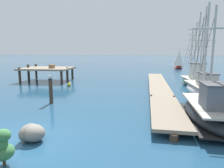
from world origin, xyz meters
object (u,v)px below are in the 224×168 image
at_px(perched_seagull, 50,77).
at_px(coastal_shrub, 2,146).
at_px(distant_sailboat, 179,59).
at_px(shore_rock_near_right, 31,133).
at_px(fishing_boat_0, 195,78).
at_px(mooring_piling, 51,91).
at_px(mooring_buoy, 69,84).
at_px(fishing_boat_1, 203,89).
at_px(fishing_boat_2, 210,111).

xyz_separation_m(perched_seagull, coastal_shrub, (2.55, -7.40, -1.23)).
bearing_deg(distant_sailboat, shore_rock_near_right, -103.66).
distance_m(fishing_boat_0, shore_rock_near_right, 17.97).
bearing_deg(distant_sailboat, mooring_piling, -109.59).
bearing_deg(mooring_buoy, fishing_boat_1, -11.01).
height_order(perched_seagull, mooring_buoy, perched_seagull).
bearing_deg(mooring_piling, fishing_boat_0, 42.03).
xyz_separation_m(coastal_shrub, mooring_buoy, (-4.32, 14.05, -0.47)).
relative_size(fishing_boat_2, mooring_piling, 4.02).
bearing_deg(fishing_boat_0, perched_seagull, -137.96).
distance_m(mooring_piling, mooring_buoy, 6.92).
xyz_separation_m(shore_rock_near_right, distant_sailboat, (9.26, 38.11, 1.64)).
relative_size(mooring_piling, shore_rock_near_right, 1.35).
bearing_deg(mooring_buoy, fishing_boat_2, -36.16).
distance_m(fishing_boat_0, fishing_boat_1, 5.85).
height_order(fishing_boat_1, mooring_buoy, fishing_boat_1).
distance_m(fishing_boat_0, mooring_buoy, 13.36).
distance_m(perched_seagull, shore_rock_near_right, 6.25).
xyz_separation_m(fishing_boat_1, distant_sailboat, (0.80, 28.30, 1.26)).
bearing_deg(fishing_boat_0, distant_sailboat, 88.92).
bearing_deg(perched_seagull, distant_sailboat, 70.42).
height_order(fishing_boat_0, distant_sailboat, fishing_boat_0).
distance_m(mooring_piling, shore_rock_near_right, 6.07).
bearing_deg(fishing_boat_1, perched_seagull, -158.62).
bearing_deg(fishing_boat_1, mooring_piling, -158.62).
bearing_deg(fishing_boat_2, mooring_piling, 169.25).
distance_m(mooring_piling, coastal_shrub, 7.83).
relative_size(mooring_buoy, distant_sailboat, 0.10).
bearing_deg(fishing_boat_0, coastal_shrub, -116.23).
height_order(fishing_boat_2, mooring_buoy, fishing_boat_2).
bearing_deg(fishing_boat_1, shore_rock_near_right, -130.79).
xyz_separation_m(fishing_boat_0, perched_seagull, (-11.14, -10.05, 1.12)).
bearing_deg(fishing_boat_2, fishing_boat_0, 84.12).
height_order(perched_seagull, distant_sailboat, distant_sailboat).
xyz_separation_m(fishing_boat_2, mooring_buoy, (-11.68, 8.54, -0.49)).
bearing_deg(coastal_shrub, perched_seagull, 109.00).
bearing_deg(shore_rock_near_right, fishing_boat_0, 60.53).
relative_size(fishing_boat_0, mooring_piling, 3.89).
distance_m(coastal_shrub, distant_sailboat, 40.94).
bearing_deg(fishing_boat_2, mooring_buoy, 143.84).
bearing_deg(fishing_boat_1, distant_sailboat, 88.38).
height_order(fishing_boat_1, distant_sailboat, fishing_boat_1).
height_order(coastal_shrub, distant_sailboat, distant_sailboat).
bearing_deg(fishing_boat_0, fishing_boat_1, -93.72).
relative_size(coastal_shrub, distant_sailboat, 0.26).
bearing_deg(mooring_piling, coastal_shrub, -70.96).
bearing_deg(fishing_boat_2, fishing_boat_1, 82.06).
height_order(fishing_boat_0, shore_rock_near_right, fishing_boat_0).
height_order(fishing_boat_2, distant_sailboat, fishing_boat_2).
bearing_deg(fishing_boat_2, coastal_shrub, -143.18).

